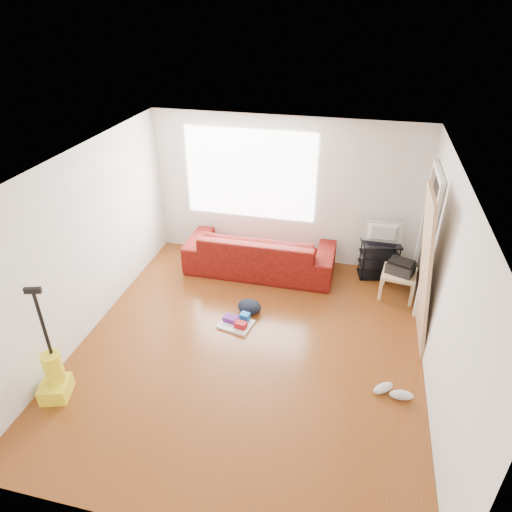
% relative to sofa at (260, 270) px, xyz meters
% --- Properties ---
extents(room, '(4.51, 5.01, 2.51)m').
position_rel_sofa_xyz_m(room, '(0.37, -1.80, 1.25)').
color(room, brown).
rests_on(room, ground).
extents(sofa, '(2.47, 0.96, 0.72)m').
position_rel_sofa_xyz_m(sofa, '(0.00, 0.00, 0.00)').
color(sofa, '#360405').
rests_on(sofa, ground).
extents(tv_stand, '(0.68, 0.47, 0.62)m').
position_rel_sofa_xyz_m(tv_stand, '(1.95, 0.27, 0.32)').
color(tv_stand, black).
rests_on(tv_stand, ground).
extents(tv, '(0.63, 0.08, 0.36)m').
position_rel_sofa_xyz_m(tv, '(1.95, 0.27, 0.80)').
color(tv, black).
rests_on(tv, tv_stand).
extents(side_table, '(0.57, 0.57, 0.41)m').
position_rel_sofa_xyz_m(side_table, '(2.25, -0.22, 0.35)').
color(side_table, '#DEC287').
rests_on(side_table, ground).
extents(printer, '(0.47, 0.42, 0.20)m').
position_rel_sofa_xyz_m(printer, '(2.25, -0.22, 0.51)').
color(printer, black).
rests_on(printer, side_table).
extents(bucket, '(0.36, 0.36, 0.32)m').
position_rel_sofa_xyz_m(bucket, '(0.75, -0.26, 0.00)').
color(bucket, '#202FB9').
rests_on(bucket, ground).
extents(toilet_paper, '(0.11, 0.11, 0.11)m').
position_rel_sofa_xyz_m(toilet_paper, '(0.75, -0.28, 0.21)').
color(toilet_paper, white).
rests_on(toilet_paper, bucket).
extents(cleaning_tray, '(0.51, 0.44, 0.16)m').
position_rel_sofa_xyz_m(cleaning_tray, '(0.02, -1.53, 0.05)').
color(cleaning_tray, white).
rests_on(cleaning_tray, ground).
extents(backpack, '(0.40, 0.34, 0.20)m').
position_rel_sofa_xyz_m(backpack, '(0.11, -1.19, 0.00)').
color(backpack, black).
rests_on(backpack, ground).
extents(sneakers, '(0.50, 0.27, 0.11)m').
position_rel_sofa_xyz_m(sneakers, '(2.15, -2.37, 0.06)').
color(sneakers, silver).
rests_on(sneakers, ground).
extents(vacuum, '(0.40, 0.43, 1.48)m').
position_rel_sofa_xyz_m(vacuum, '(-1.70, -3.26, 0.27)').
color(vacuum, yellow).
rests_on(vacuum, ground).
extents(door_panel, '(0.27, 0.86, 2.14)m').
position_rel_sofa_xyz_m(door_panel, '(2.43, -1.23, 0.00)').
color(door_panel, '#AE834F').
rests_on(door_panel, ground).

